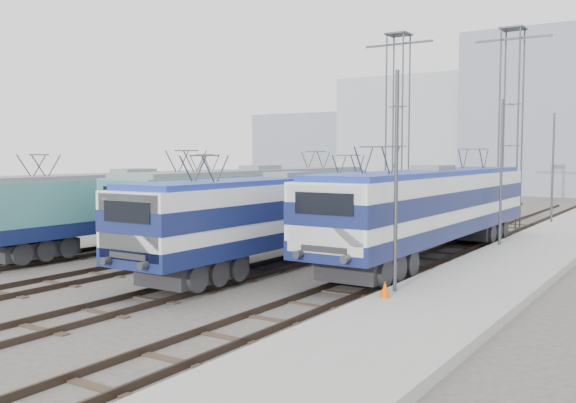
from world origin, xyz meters
The scene contains 15 objects.
ground centered at (0.00, 0.00, 0.00)m, with size 160.00×160.00×0.00m, color #514C47.
platform centered at (10.20, 8.00, 0.15)m, with size 4.00×70.00×0.30m, color #9E9E99.
locomotive_far_left centered at (-6.75, 5.69, 2.19)m, with size 2.78×17.54×3.30m.
locomotive_center_left centered at (-2.25, 9.92, 2.27)m, with size 2.89×18.26×3.44m.
locomotive_center_right centered at (2.25, 5.63, 2.23)m, with size 2.76×17.45×3.28m.
locomotive_far_right centered at (6.75, 10.01, 2.38)m, with size 2.96×18.70×3.51m.
catenary_tower_west centered at (0.00, 22.00, 6.64)m, with size 4.50×1.20×12.00m.
catenary_tower_east centered at (6.50, 24.00, 6.64)m, with size 4.50×1.20×12.00m.
mast_front centered at (8.60, 2.00, 3.50)m, with size 0.12×0.12×7.00m, color #3F4247.
mast_mid centered at (8.60, 14.00, 3.50)m, with size 0.12×0.12×7.00m, color #3F4247.
mast_rear centered at (8.60, 26.00, 3.50)m, with size 0.12×0.12×7.00m, color #3F4247.
safety_cone centered at (8.74, 0.97, 0.54)m, with size 0.30×0.30×0.49m, color #F95200.
building_west centered at (-14.00, 62.00, 7.00)m, with size 18.00×12.00×14.00m, color #A3ACB5.
building_center centered at (4.00, 62.00, 9.00)m, with size 22.00×14.00×18.00m, color gray.
building_far_west centered at (-30.00, 62.00, 5.00)m, with size 14.00×10.00×10.00m, color gray.
Camera 1 is at (16.41, -16.06, 4.48)m, focal length 40.00 mm.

